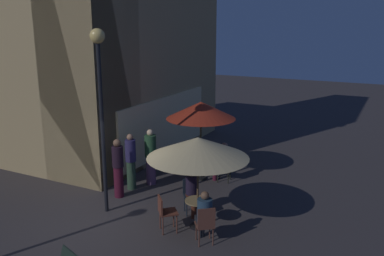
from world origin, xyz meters
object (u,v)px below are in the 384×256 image
(cafe_chair_3, at_px, (227,165))
(patron_standing_5, at_px, (131,161))
(cafe_table_0, at_px, (198,209))
(cafe_chair_2, at_px, (191,192))
(street_lamp_near_corner, at_px, (100,81))
(cafe_chair_1, at_px, (206,223))
(cafe_chair_4, at_px, (208,155))
(patron_seated_0, at_px, (204,213))
(patron_seated_1, at_px, (192,189))
(patron_seated_2, at_px, (223,160))
(cafe_chair_0, at_px, (165,210))
(patron_standing_4, at_px, (118,168))
(cafe_table_1, at_px, (201,163))
(patio_umbrella_0, at_px, (198,148))
(patio_umbrella_1, at_px, (201,110))
(patron_standing_3, at_px, (151,157))

(cafe_chair_3, distance_m, patron_standing_5, 3.03)
(cafe_table_0, xyz_separation_m, cafe_chair_2, (0.68, 0.53, 0.08))
(street_lamp_near_corner, distance_m, cafe_chair_1, 4.31)
(street_lamp_near_corner, bearing_deg, cafe_table_0, -83.39)
(cafe_chair_4, bearing_deg, cafe_chair_3, 48.11)
(cafe_chair_3, bearing_deg, street_lamp_near_corner, 48.57)
(patron_seated_0, height_order, patron_seated_1, patron_seated_1)
(patron_seated_1, bearing_deg, patron_seated_2, 146.77)
(patron_seated_1, bearing_deg, patron_seated_0, 0.04)
(cafe_chair_0, distance_m, patron_standing_4, 2.56)
(cafe_chair_0, xyz_separation_m, patron_standing_4, (1.18, 2.25, 0.33))
(street_lamp_near_corner, bearing_deg, cafe_table_1, -20.06)
(patio_umbrella_0, relative_size, cafe_chair_2, 2.68)
(cafe_table_1, distance_m, patio_umbrella_0, 3.63)
(cafe_table_1, xyz_separation_m, cafe_chair_3, (0.16, -0.85, 0.02))
(cafe_chair_2, bearing_deg, patron_standing_5, -142.60)
(patio_umbrella_0, xyz_separation_m, cafe_chair_0, (-0.56, 0.61, -1.50))
(patron_seated_0, distance_m, patron_standing_5, 3.81)
(patron_seated_2, bearing_deg, patron_standing_4, 38.14)
(patron_standing_5, bearing_deg, patron_seated_0, -4.41)
(patron_seated_1, height_order, patron_standing_5, patron_standing_5)
(cafe_chair_4, xyz_separation_m, patron_seated_0, (-4.38, -1.92, 0.17))
(cafe_table_0, relative_size, patron_seated_1, 0.56)
(street_lamp_near_corner, bearing_deg, cafe_chair_2, -64.46)
(cafe_chair_2, relative_size, cafe_chair_3, 1.02)
(patio_umbrella_1, distance_m, cafe_chair_2, 3.00)
(cafe_chair_2, height_order, cafe_chair_3, cafe_chair_2)
(cafe_table_1, distance_m, cafe_chair_3, 0.86)
(patron_standing_5, bearing_deg, cafe_chair_2, 10.18)
(cafe_chair_0, relative_size, patron_standing_4, 0.52)
(patio_umbrella_1, bearing_deg, patron_seated_2, -79.27)
(cafe_chair_3, bearing_deg, cafe_table_1, -0.00)
(patron_standing_3, relative_size, patron_standing_5, 1.02)
(patron_standing_3, bearing_deg, street_lamp_near_corner, -99.21)
(cafe_chair_0, xyz_separation_m, patron_seated_2, (3.69, 0.06, 0.16))
(street_lamp_near_corner, relative_size, cafe_table_1, 6.49)
(patron_standing_5, bearing_deg, patron_standing_4, -63.39)
(patron_seated_2, height_order, patron_standing_4, patron_standing_4)
(cafe_table_0, xyz_separation_m, cafe_chair_4, (3.82, 1.48, 0.06))
(cafe_chair_4, bearing_deg, cafe_chair_2, 9.65)
(patron_seated_0, bearing_deg, patron_standing_5, 22.71)
(patron_standing_4, bearing_deg, street_lamp_near_corner, -115.92)
(patron_seated_0, bearing_deg, cafe_chair_1, 180.00)
(patron_standing_3, bearing_deg, cafe_table_0, -45.49)
(cafe_table_1, relative_size, patron_standing_3, 0.42)
(cafe_chair_0, bearing_deg, patron_standing_3, 86.21)
(cafe_chair_3, distance_m, cafe_chair_4, 1.16)
(cafe_table_1, xyz_separation_m, patron_seated_1, (-2.43, -0.93, 0.19))
(patron_seated_2, bearing_deg, cafe_chair_4, -51.04)
(patio_umbrella_0, height_order, cafe_chair_3, patio_umbrella_0)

